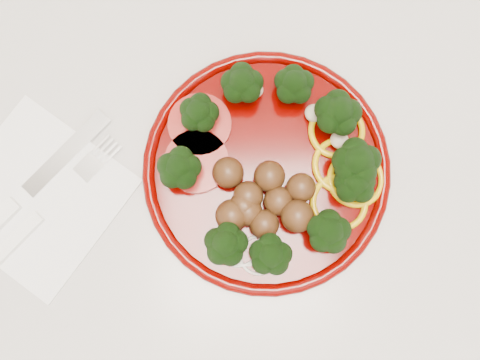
{
  "coord_description": "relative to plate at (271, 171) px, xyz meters",
  "views": [
    {
      "loc": [
        -0.2,
        1.61,
        1.49
      ],
      "look_at": [
        -0.19,
        1.7,
        0.92
      ],
      "focal_mm": 40.0,
      "sensor_mm": 36.0,
      "label": 1
    }
  ],
  "objects": [
    {
      "name": "counter",
      "position": [
        0.16,
        -0.0,
        -0.47
      ],
      "size": [
        2.4,
        0.6,
        0.9
      ],
      "color": "beige",
      "rests_on": "ground"
    },
    {
      "name": "plate",
      "position": [
        0.0,
        0.0,
        0.0
      ],
      "size": [
        0.27,
        0.27,
        0.06
      ],
      "rotation": [
        0.0,
        0.0,
        -0.39
      ],
      "color": "#4B0100",
      "rests_on": "counter"
    },
    {
      "name": "knife",
      "position": [
        -0.29,
        -0.02,
        -0.01
      ],
      "size": [
        0.18,
        0.17,
        0.01
      ],
      "rotation": [
        0.0,
        0.0,
        0.75
      ],
      "color": "silver",
      "rests_on": "napkin"
    },
    {
      "name": "fork",
      "position": [
        -0.27,
        -0.04,
        -0.01
      ],
      "size": [
        0.16,
        0.15,
        0.01
      ],
      "rotation": [
        0.0,
        0.0,
        0.75
      ],
      "color": "white",
      "rests_on": "napkin"
    },
    {
      "name": "napkin",
      "position": [
        -0.26,
        -0.01,
        -0.02
      ],
      "size": [
        0.24,
        0.24,
        0.0
      ],
      "primitive_type": "cube",
      "rotation": [
        0.0,
        0.0,
        0.88
      ],
      "color": "white",
      "rests_on": "counter"
    }
  ]
}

